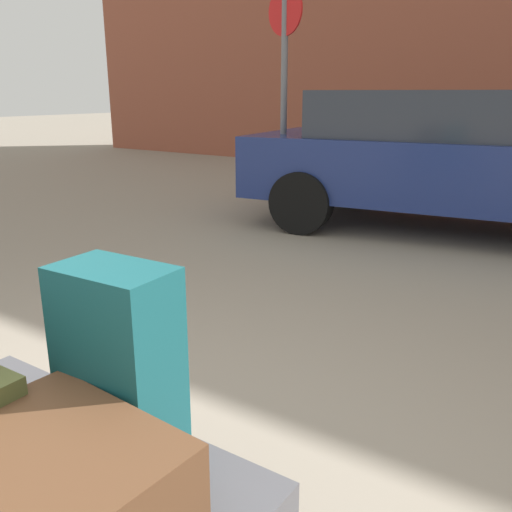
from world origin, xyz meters
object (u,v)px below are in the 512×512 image
object	(u,v)px
no_parking_sign	(284,81)
parked_car	(456,157)
suitcase_teal_center	(119,359)
luggage_cart	(32,486)
suitcase_brown_stacked_top	(59,488)

from	to	relation	value
no_parking_sign	parked_car	bearing A→B (deg)	19.09
suitcase_teal_center	parked_car	xyz separation A→B (m)	(-0.29, 4.85, 0.13)
luggage_cart	no_parking_sign	world-z (taller)	no_parking_sign
luggage_cart	suitcase_brown_stacked_top	distance (m)	0.37
luggage_cart	suitcase_teal_center	xyz separation A→B (m)	(0.15, 0.24, 0.36)
no_parking_sign	suitcase_brown_stacked_top	bearing A→B (deg)	-64.93
suitcase_brown_stacked_top	luggage_cart	bearing A→B (deg)	164.28
luggage_cart	no_parking_sign	bearing A→B (deg)	112.43
parked_car	no_parking_sign	world-z (taller)	no_parking_sign
luggage_cart	suitcase_brown_stacked_top	size ratio (longest dim) A/B	2.34
suitcase_brown_stacked_top	parked_car	world-z (taller)	parked_car
suitcase_brown_stacked_top	parked_car	bearing A→B (deg)	98.41
suitcase_teal_center	parked_car	distance (m)	4.86
luggage_cart	suitcase_brown_stacked_top	bearing A→B (deg)	-19.31
suitcase_teal_center	no_parking_sign	size ratio (longest dim) A/B	0.24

